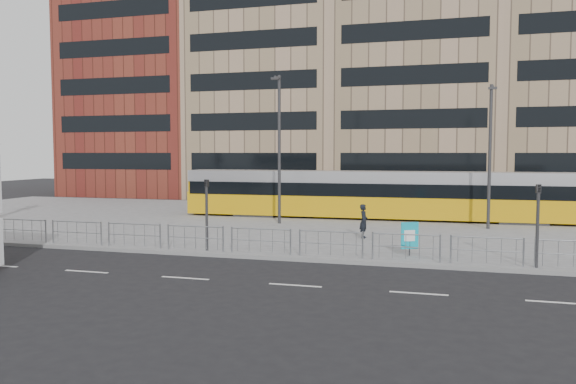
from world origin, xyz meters
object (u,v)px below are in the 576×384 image
(tram, at_px, (382,195))
(ad_panel, at_px, (410,236))
(traffic_light_west, at_px, (207,205))
(lamp_post_west, at_px, (279,144))
(lamp_post_east, at_px, (490,150))
(traffic_light_east, at_px, (538,215))
(pedestrian, at_px, (364,221))

(tram, relative_size, ad_panel, 18.76)
(ad_panel, distance_m, traffic_light_west, 8.73)
(ad_panel, relative_size, lamp_post_west, 0.16)
(ad_panel, bearing_deg, tram, 76.49)
(lamp_post_east, bearing_deg, traffic_light_east, -85.06)
(pedestrian, height_order, lamp_post_west, lamp_post_west)
(pedestrian, distance_m, traffic_light_west, 8.21)
(ad_panel, xyz_separation_m, traffic_light_east, (4.68, -1.23, 1.17))
(lamp_post_west, bearing_deg, lamp_post_east, 4.28)
(tram, relative_size, traffic_light_east, 8.41)
(traffic_light_east, height_order, lamp_post_east, lamp_post_east)
(lamp_post_east, bearing_deg, pedestrian, -139.74)
(ad_panel, height_order, traffic_light_west, traffic_light_west)
(lamp_post_west, distance_m, lamp_post_east, 11.99)
(pedestrian, bearing_deg, traffic_light_east, -128.08)
(traffic_light_west, relative_size, traffic_light_east, 1.00)
(lamp_post_west, relative_size, lamp_post_east, 1.10)
(traffic_light_west, bearing_deg, lamp_post_east, 59.39)
(tram, bearing_deg, pedestrian, -91.24)
(traffic_light_east, bearing_deg, lamp_post_east, 81.92)
(traffic_light_east, height_order, lamp_post_west, lamp_post_west)
(pedestrian, xyz_separation_m, lamp_post_west, (-5.71, 4.39, 3.95))
(tram, bearing_deg, ad_panel, -80.11)
(traffic_light_east, bearing_deg, pedestrian, 129.42)
(tram, height_order, pedestrian, tram)
(traffic_light_east, distance_m, lamp_post_east, 11.11)
(pedestrian, bearing_deg, lamp_post_east, -50.26)
(traffic_light_west, relative_size, lamp_post_west, 0.35)
(lamp_post_west, bearing_deg, traffic_light_east, -37.57)
(lamp_post_west, xyz_separation_m, lamp_post_east, (11.95, 0.89, -0.41))
(tram, relative_size, traffic_light_west, 8.41)
(traffic_light_west, relative_size, lamp_post_east, 0.39)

